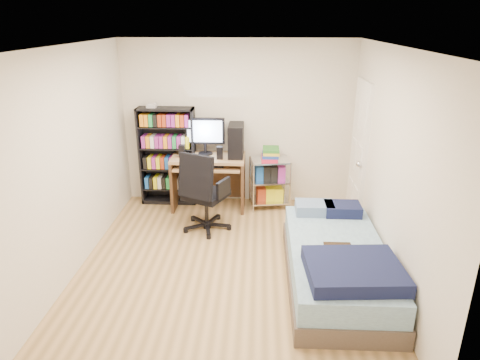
# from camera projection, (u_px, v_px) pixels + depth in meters

# --- Properties ---
(room) EXTENTS (3.58, 4.08, 2.58)m
(room) POSITION_uv_depth(u_px,v_px,m) (227.00, 166.00, 4.67)
(room) COLOR tan
(room) RESTS_ON ground
(media_shelf) EXTENTS (0.85, 0.28, 1.58)m
(media_shelf) POSITION_uv_depth(u_px,v_px,m) (168.00, 155.00, 6.60)
(media_shelf) COLOR black
(media_shelf) RESTS_ON room
(computer_desk) EXTENTS (1.09, 0.63, 1.38)m
(computer_desk) POSITION_uv_depth(u_px,v_px,m) (216.00, 160.00, 6.47)
(computer_desk) COLOR tan
(computer_desk) RESTS_ON room
(office_chair) EXTENTS (0.90, 0.90, 1.13)m
(office_chair) POSITION_uv_depth(u_px,v_px,m) (204.00, 206.00, 5.84)
(office_chair) COLOR black
(office_chair) RESTS_ON room
(wire_cart) EXTENTS (0.64, 0.50, 0.94)m
(wire_cart) POSITION_uv_depth(u_px,v_px,m) (270.00, 169.00, 6.48)
(wire_cart) COLOR silver
(wire_cart) RESTS_ON room
(bed) EXTENTS (1.05, 2.09, 0.60)m
(bed) POSITION_uv_depth(u_px,v_px,m) (337.00, 263.00, 4.65)
(bed) COLOR brown
(bed) RESTS_ON room
(door) EXTENTS (0.12, 0.80, 2.00)m
(door) POSITION_uv_depth(u_px,v_px,m) (359.00, 153.00, 5.93)
(door) COLOR white
(door) RESTS_ON room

